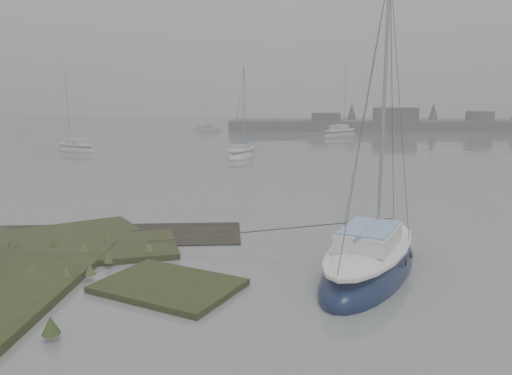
% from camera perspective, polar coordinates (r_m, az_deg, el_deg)
% --- Properties ---
extents(ground, '(160.00, 160.00, 0.00)m').
position_cam_1_polar(ground, '(43.20, -1.73, 3.81)').
color(ground, slate).
rests_on(ground, ground).
extents(far_shoreline, '(60.00, 8.00, 4.15)m').
position_cam_1_polar(far_shoreline, '(78.37, 20.35, 6.79)').
color(far_shoreline, '#4C4F51').
rests_on(far_shoreline, ground).
extents(sailboat_main, '(4.60, 6.78, 9.15)m').
position_cam_1_polar(sailboat_main, '(14.77, 12.88, -8.43)').
color(sailboat_main, '#0F1A38').
rests_on(sailboat_main, ground).
extents(sailboat_white, '(2.86, 5.98, 8.10)m').
position_cam_1_polar(sailboat_white, '(41.44, -1.64, 3.88)').
color(sailboat_white, silver).
rests_on(sailboat_white, ground).
extents(sailboat_far_a, '(5.48, 4.47, 7.62)m').
position_cam_1_polar(sailboat_far_a, '(48.38, -19.97, 4.19)').
color(sailboat_far_a, silver).
rests_on(sailboat_far_a, ground).
extents(sailboat_far_b, '(5.88, 6.78, 9.61)m').
position_cam_1_polar(sailboat_far_b, '(62.62, 9.58, 6.02)').
color(sailboat_far_b, '#A4A7AD').
rests_on(sailboat_far_b, ground).
extents(sailboat_far_c, '(4.70, 3.19, 6.34)m').
position_cam_1_polar(sailboat_far_c, '(72.94, -5.52, 6.64)').
color(sailboat_far_c, silver).
rests_on(sailboat_far_c, ground).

